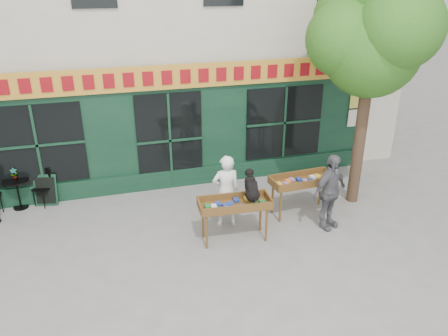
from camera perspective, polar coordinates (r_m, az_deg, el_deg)
The scene contains 11 objects.
ground at distance 9.98m, azimuth -4.47°, elevation -8.15°, with size 80.00×80.00×0.00m, color slate.
street_tree at distance 10.58m, azimuth 18.98°, elevation 16.28°, with size 3.05×2.90×5.60m.
book_cart_center at distance 9.24m, azimuth 1.40°, elevation -4.97°, with size 1.53×0.71×0.99m.
dog at distance 9.09m, azimuth 3.63°, elevation -2.23°, with size 0.34×0.60×0.60m, color black, non-canonical shape.
woman at distance 9.78m, azimuth 0.27°, elevation -3.04°, with size 0.62×0.41×1.71m, color white.
book_cart_right at distance 10.43m, azimuth 10.18°, elevation -1.84°, with size 1.54×0.71×0.99m.
man_right at distance 9.95m, azimuth 13.62°, elevation -3.07°, with size 1.04×0.43×1.78m, color #555459.
bistro_table at distance 11.75m, azimuth -25.41°, elevation -2.38°, with size 0.60×0.60×0.76m.
bistro_chair_right at distance 11.71m, azimuth -22.49°, elevation -1.86°, with size 0.51×0.51×0.95m.
potted_plant at distance 11.61m, azimuth -25.73°, elevation -0.73°, with size 0.16×0.11×0.30m, color gray.
chalkboard at distance 11.70m, azimuth -22.29°, elevation -2.71°, with size 0.59×0.30×0.79m.
Camera 1 is at (-1.59, -8.33, 5.27)m, focal length 35.00 mm.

